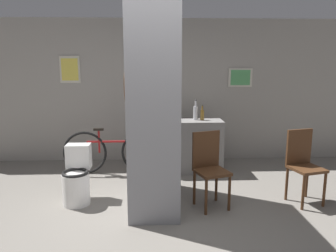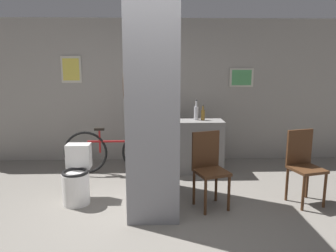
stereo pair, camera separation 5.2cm
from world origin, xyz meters
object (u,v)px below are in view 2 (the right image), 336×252
(bicycle, at_px, (115,152))
(bottle_tall, at_px, (196,112))
(toilet, at_px, (77,178))
(chair_near_pillar, at_px, (209,166))
(chair_by_doorway, at_px, (303,163))

(bicycle, distance_m, bottle_tall, 1.50)
(toilet, height_order, chair_near_pillar, chair_near_pillar)
(bicycle, relative_size, bottle_tall, 4.86)
(chair_by_doorway, xyz_separation_m, bottle_tall, (-1.25, 1.35, 0.47))
(chair_near_pillar, bearing_deg, bottle_tall, 71.29)
(chair_by_doorway, xyz_separation_m, bicycle, (-2.61, 1.23, -0.16))
(chair_near_pillar, height_order, chair_by_doorway, same)
(chair_by_doorway, distance_m, bicycle, 2.89)
(toilet, relative_size, chair_near_pillar, 0.78)
(toilet, relative_size, chair_by_doorway, 0.78)
(bicycle, bearing_deg, chair_by_doorway, -25.17)
(toilet, xyz_separation_m, chair_near_pillar, (1.72, -0.17, 0.21))
(chair_near_pillar, relative_size, chair_by_doorway, 1.00)
(bottle_tall, bearing_deg, toilet, -143.72)
(toilet, height_order, chair_by_doorway, chair_by_doorway)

